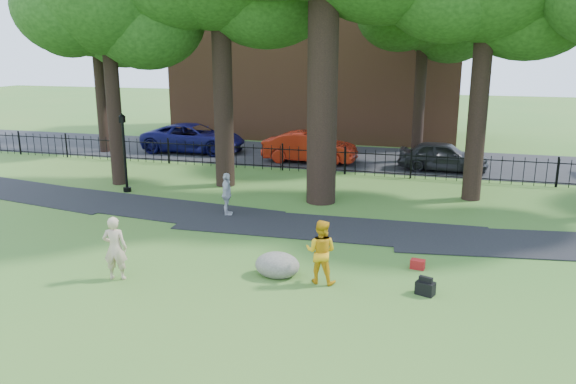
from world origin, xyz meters
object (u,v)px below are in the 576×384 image
(man, at_px, (321,252))
(lamppost, at_px, (125,154))
(woman, at_px, (115,248))
(red_sedan, at_px, (310,147))
(boulder, at_px, (277,263))

(man, bearing_deg, lamppost, -30.63)
(lamppost, bearing_deg, woman, -65.86)
(woman, xyz_separation_m, lamppost, (-4.57, 7.94, 0.74))
(man, xyz_separation_m, red_sedan, (-3.85, 14.59, -0.03))
(man, relative_size, red_sedan, 0.34)
(man, distance_m, boulder, 1.26)
(woman, bearing_deg, boulder, -175.31)
(man, bearing_deg, boulder, -0.70)
(boulder, distance_m, lamppost, 10.78)
(man, bearing_deg, woman, 18.06)
(woman, xyz_separation_m, boulder, (3.85, 1.32, -0.48))
(lamppost, bearing_deg, man, -40.84)
(lamppost, bearing_deg, red_sedan, 48.15)
(woman, height_order, red_sedan, woman)
(woman, xyz_separation_m, man, (5.01, 1.22, -0.01))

